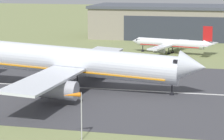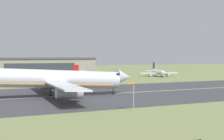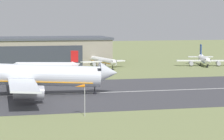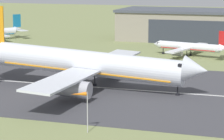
# 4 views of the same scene
# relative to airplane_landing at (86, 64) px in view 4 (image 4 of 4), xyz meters

# --- Properties ---
(runway_strip) EXTENTS (439.65, 54.96, 0.06)m
(runway_strip) POSITION_rel_airplane_landing_xyz_m (2.22, 1.51, -5.24)
(runway_strip) COLOR #3D3D42
(runway_strip) RESTS_ON ground_plane
(runway_centreline) EXTENTS (395.68, 0.70, 0.01)m
(runway_centreline) POSITION_rel_airplane_landing_xyz_m (2.22, 1.51, -5.20)
(runway_centreline) COLOR silver
(runway_centreline) RESTS_ON runway_strip
(hangar_building) EXTENTS (63.30, 25.04, 11.24)m
(hangar_building) POSITION_rel_airplane_landing_xyz_m (12.32, 89.46, 0.37)
(hangar_building) COLOR gray
(hangar_building) RESTS_ON ground_plane
(airplane_landing) EXTENTS (52.55, 51.25, 16.99)m
(airplane_landing) POSITION_rel_airplane_landing_xyz_m (0.00, 0.00, 0.00)
(airplane_landing) COLOR silver
(airplane_landing) RESTS_ON ground_plane
(airplane_parked_centre) EXTENTS (24.46, 23.65, 8.05)m
(airplane_parked_centre) POSITION_rel_airplane_landing_xyz_m (12.93, 50.93, -2.49)
(airplane_parked_centre) COLOR silver
(airplane_parked_centre) RESTS_ON ground_plane
(windsock_pole) EXTENTS (2.36, 1.62, 6.40)m
(windsock_pole) POSITION_rel_airplane_landing_xyz_m (10.71, -30.18, 0.45)
(windsock_pole) COLOR #B7B7BC
(windsock_pole) RESTS_ON ground_plane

